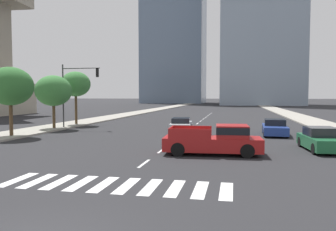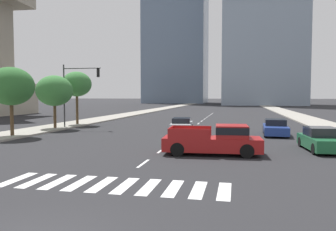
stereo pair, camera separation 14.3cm
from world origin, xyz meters
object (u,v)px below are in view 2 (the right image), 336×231
Objects in this scene: sedan_green_1 at (322,140)px; traffic_signal_far at (77,85)px; sedan_blue_2 at (275,128)px; street_tree_second at (54,91)px; street_tree_third at (77,84)px; pickup_truck at (217,140)px; sedan_silver_0 at (182,125)px; street_tree_nearest at (11,86)px.

traffic_signal_far is at bearing -119.09° from sedan_green_1.
street_tree_second is (-20.76, 0.81, 3.17)m from sedan_blue_2.
street_tree_third is at bearing 116.95° from traffic_signal_far.
street_tree_second is at bearing 142.77° from pickup_truck.
street_tree_nearest is at bearing 112.18° from sedan_silver_0.
street_tree_third reaches higher than sedan_blue_2.
pickup_truck is at bearing -39.87° from traffic_signal_far.
sedan_blue_2 is at bearing -5.88° from traffic_signal_far.
traffic_signal_far is at bearing -93.11° from sedan_blue_2.
street_tree_second is (-12.67, -0.05, 3.18)m from sedan_silver_0.
street_tree_third reaches higher than street_tree_second.
street_tree_second is at bearing -114.81° from sedan_green_1.
traffic_signal_far is 1.07× the size of street_tree_third.
pickup_truck is 23.15m from street_tree_third.
street_tree_third reaches higher than pickup_truck.
sedan_blue_2 is at bearing -100.90° from sedan_silver_0.
sedan_blue_2 is 21.01m from street_tree_second.
traffic_signal_far is at bearing -63.05° from street_tree_third.
sedan_blue_2 is 0.93× the size of street_tree_second.
street_tree_second is at bearing -89.45° from sedan_blue_2.
traffic_signal_far is at bearing 76.58° from street_tree_nearest.
pickup_truck is 19.46m from traffic_signal_far.
traffic_signal_far reaches higher than sedan_silver_0.
sedan_silver_0 is (-3.81, 11.16, -0.20)m from pickup_truck.
traffic_signal_far is 1.16× the size of street_tree_nearest.
street_tree_nearest reaches higher than pickup_truck.
sedan_blue_2 is 0.76× the size of traffic_signal_far.
sedan_green_1 is 26.47m from street_tree_third.
sedan_silver_0 is 0.93× the size of street_tree_second.
sedan_green_1 is at bearing -5.30° from street_tree_nearest.
sedan_silver_0 is at bearing -5.77° from traffic_signal_far.
sedan_silver_0 is 0.82× the size of street_tree_third.
pickup_truck is 1.16× the size of sedan_silver_0.
street_tree_third is at bearing 132.95° from pickup_truck.
pickup_truck is 6.64m from sedan_green_1.
street_tree_nearest reaches higher than sedan_green_1.
street_tree_second is at bearing 90.00° from street_tree_nearest.
street_tree_nearest is at bearing 160.86° from pickup_truck.
pickup_truck is at bearing -166.01° from sedan_silver_0.
traffic_signal_far reaches higher than pickup_truck.
street_tree_nearest is at bearing -90.00° from street_tree_second.
traffic_signal_far is (-14.67, 12.26, 3.61)m from pickup_truck.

